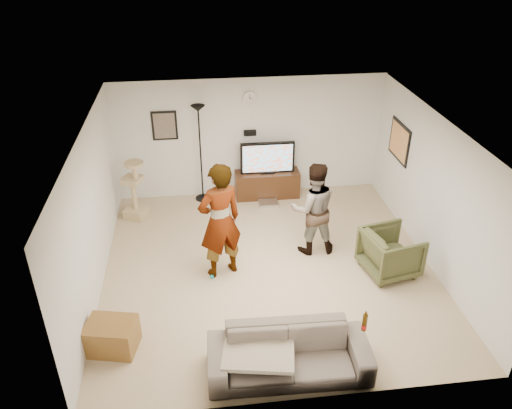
{
  "coord_description": "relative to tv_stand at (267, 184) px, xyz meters",
  "views": [
    {
      "loc": [
        -1.08,
        -6.89,
        5.2
      ],
      "look_at": [
        -0.19,
        0.2,
        1.12
      ],
      "focal_mm": 35.42,
      "sensor_mm": 36.0,
      "label": 1
    }
  ],
  "objects": [
    {
      "name": "cat_tree",
      "position": [
        -2.7,
        -0.55,
        0.33
      ],
      "size": [
        0.52,
        0.52,
        1.22
      ],
      "primitive_type": "cube",
      "rotation": [
        0.0,
        0.0,
        -0.43
      ],
      "color": "tan",
      "rests_on": "floor"
    },
    {
      "name": "wall_clock",
      "position": [
        -0.34,
        0.22,
        1.82
      ],
      "size": [
        0.26,
        0.04,
        0.26
      ],
      "primitive_type": "cylinder",
      "rotation": [
        1.57,
        0.0,
        0.0
      ],
      "color": "silver",
      "rests_on": "wall_back"
    },
    {
      "name": "floor_lamp",
      "position": [
        -1.36,
        0.04,
        0.75
      ],
      "size": [
        0.32,
        0.32,
        2.05
      ],
      "primitive_type": "cylinder",
      "color": "black",
      "rests_on": "floor"
    },
    {
      "name": "console_box",
      "position": [
        -0.02,
        -0.4,
        -0.24
      ],
      "size": [
        0.4,
        0.3,
        0.07
      ],
      "primitive_type": "cube",
      "color": "silver",
      "rests_on": "floor"
    },
    {
      "name": "picture_back",
      "position": [
        -2.04,
        0.23,
        1.32
      ],
      "size": [
        0.42,
        0.03,
        0.52
      ],
      "primitive_type": "cube",
      "color": "#62564D",
      "rests_on": "wall_back"
    },
    {
      "name": "wall_back",
      "position": [
        -0.34,
        0.25,
        0.97
      ],
      "size": [
        5.5,
        0.04,
        2.5
      ],
      "primitive_type": "cube",
      "color": "white",
      "rests_on": "floor"
    },
    {
      "name": "wall_speaker",
      "position": [
        -0.34,
        0.19,
        1.1
      ],
      "size": [
        0.25,
        0.1,
        0.1
      ],
      "primitive_type": "cube",
      "color": "black",
      "rests_on": "wall_back"
    },
    {
      "name": "wall_right",
      "position": [
        2.41,
        -2.5,
        0.97
      ],
      "size": [
        0.04,
        5.5,
        2.5
      ],
      "primitive_type": "cube",
      "color": "white",
      "rests_on": "floor"
    },
    {
      "name": "sofa",
      "position": [
        -0.41,
        -4.79,
        0.03
      ],
      "size": [
        2.12,
        0.89,
        0.61
      ],
      "primitive_type": "imported",
      "rotation": [
        0.0,
        0.0,
        -0.03
      ],
      "color": "#655950",
      "rests_on": "floor"
    },
    {
      "name": "beer_bottle",
      "position": [
        0.55,
        -4.79,
        0.46
      ],
      "size": [
        0.06,
        0.06,
        0.25
      ],
      "primitive_type": "cylinder",
      "color": "#3C2305",
      "rests_on": "sofa"
    },
    {
      "name": "wall_front",
      "position": [
        -0.34,
        -5.25,
        0.97
      ],
      "size": [
        5.5,
        0.04,
        2.5
      ],
      "primitive_type": "cube",
      "color": "white",
      "rests_on": "floor"
    },
    {
      "name": "armchair",
      "position": [
        1.64,
        -2.88,
        0.11
      ],
      "size": [
        1.0,
        0.98,
        0.77
      ],
      "primitive_type": "imported",
      "rotation": [
        0.0,
        0.0,
        1.78
      ],
      "color": "#3F4224",
      "rests_on": "floor"
    },
    {
      "name": "ceiling",
      "position": [
        -0.34,
        -2.5,
        2.23
      ],
      "size": [
        5.5,
        5.5,
        0.02
      ],
      "primitive_type": "cube",
      "color": "silver",
      "rests_on": "wall_back"
    },
    {
      "name": "wall_left",
      "position": [
        -3.09,
        -2.5,
        0.97
      ],
      "size": [
        0.04,
        5.5,
        2.5
      ],
      "primitive_type": "cube",
      "color": "white",
      "rests_on": "floor"
    },
    {
      "name": "picture_right",
      "position": [
        2.39,
        -0.9,
        1.22
      ],
      "size": [
        0.03,
        0.78,
        0.62
      ],
      "primitive_type": "cube",
      "color": "#DD9456",
      "rests_on": "wall_right"
    },
    {
      "name": "person_left",
      "position": [
        -1.14,
        -2.56,
        0.72
      ],
      "size": [
        0.86,
        0.72,
        2.01
      ],
      "primitive_type": "imported",
      "rotation": [
        0.0,
        0.0,
        3.53
      ],
      "color": "gray",
      "rests_on": "floor"
    },
    {
      "name": "side_table",
      "position": [
        -2.74,
        -4.09,
        -0.06
      ],
      "size": [
        0.75,
        0.63,
        0.44
      ],
      "primitive_type": "cube",
      "rotation": [
        0.0,
        0.0,
        -0.22
      ],
      "color": "brown",
      "rests_on": "floor"
    },
    {
      "name": "floor",
      "position": [
        -0.34,
        -2.5,
        -0.29
      ],
      "size": [
        5.5,
        5.5,
        0.02
      ],
      "primitive_type": "cube",
      "color": "tan",
      "rests_on": "ground"
    },
    {
      "name": "toy_ball",
      "position": [
        -1.31,
        -2.71,
        -0.25
      ],
      "size": [
        0.07,
        0.07,
        0.07
      ],
      "primitive_type": "sphere",
      "color": "teal",
      "rests_on": "floor"
    },
    {
      "name": "tv_stand",
      "position": [
        0.0,
        0.0,
        0.0
      ],
      "size": [
        1.34,
        0.45,
        0.56
      ],
      "primitive_type": "cube",
      "color": "#331C0E",
      "rests_on": "floor"
    },
    {
      "name": "tv",
      "position": [
        -0.0,
        0.0,
        0.61
      ],
      "size": [
        1.12,
        0.08,
        0.66
      ],
      "primitive_type": "cube",
      "color": "black",
      "rests_on": "tv_stand"
    },
    {
      "name": "throw_blanket",
      "position": [
        -0.81,
        -4.79,
        0.13
      ],
      "size": [
        1.01,
        0.85,
        0.06
      ],
      "primitive_type": "cube",
      "rotation": [
        0.0,
        0.0,
        -0.18
      ],
      "color": "#BDAC93",
      "rests_on": "sofa"
    },
    {
      "name": "tv_screen",
      "position": [
        -0.0,
        -0.04,
        0.61
      ],
      "size": [
        1.03,
        0.01,
        0.58
      ],
      "primitive_type": "cube",
      "color": "#39B3E1",
      "rests_on": "tv"
    },
    {
      "name": "person_right",
      "position": [
        0.49,
        -2.09,
        0.57
      ],
      "size": [
        0.83,
        0.64,
        1.69
      ],
      "primitive_type": "imported",
      "rotation": [
        0.0,
        0.0,
        3.15
      ],
      "color": "#364D92",
      "rests_on": "floor"
    }
  ]
}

